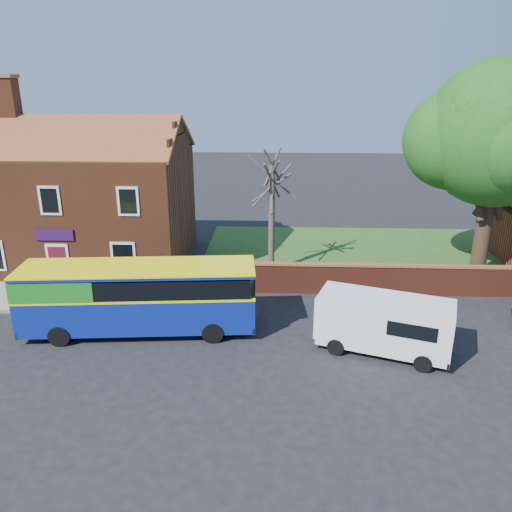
{
  "coord_description": "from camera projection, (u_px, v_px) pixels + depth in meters",
  "views": [
    {
      "loc": [
        4.47,
        -16.69,
        10.3
      ],
      "look_at": [
        3.53,
        5.0,
        2.66
      ],
      "focal_mm": 35.0,
      "sensor_mm": 36.0,
      "label": 1
    }
  ],
  "objects": [
    {
      "name": "kerb",
      "position": [
        31.0,
        312.0,
        23.36
      ],
      "size": [
        18.0,
        0.15,
        0.14
      ],
      "primitive_type": "cube",
      "color": "slate",
      "rests_on": "ground"
    },
    {
      "name": "bus",
      "position": [
        132.0,
        295.0,
        21.18
      ],
      "size": [
        10.01,
        3.34,
        3.0
      ],
      "rotation": [
        0.0,
        0.0,
        0.09
      ],
      "color": "navy",
      "rests_on": "ground"
    },
    {
      "name": "large_tree",
      "position": [
        498.0,
        138.0,
        25.48
      ],
      "size": [
        9.45,
        7.48,
        11.53
      ],
      "color": "black",
      "rests_on": "ground"
    },
    {
      "name": "van_near",
      "position": [
        384.0,
        322.0,
        19.73
      ],
      "size": [
        5.57,
        3.66,
        2.27
      ],
      "rotation": [
        0.0,
        0.0,
        -0.34
      ],
      "color": "white",
      "rests_on": "ground"
    },
    {
      "name": "pavement",
      "position": [
        47.0,
        297.0,
        25.01
      ],
      "size": [
        18.0,
        3.5,
        0.12
      ],
      "primitive_type": "cube",
      "color": "gray",
      "rests_on": "ground"
    },
    {
      "name": "shop_building",
      "position": [
        82.0,
        205.0,
        29.32
      ],
      "size": [
        12.3,
        8.13,
        10.5
      ],
      "color": "brown",
      "rests_on": "ground"
    },
    {
      "name": "ground",
      "position": [
        160.0,
        362.0,
        19.33
      ],
      "size": [
        120.0,
        120.0,
        0.0
      ],
      "primitive_type": "plane",
      "color": "black",
      "rests_on": "ground"
    },
    {
      "name": "boundary_wall",
      "position": [
        445.0,
        280.0,
        25.12
      ],
      "size": [
        22.0,
        0.38,
        1.6
      ],
      "color": "maroon",
      "rests_on": "ground"
    },
    {
      "name": "bare_tree",
      "position": [
        272.0,
        214.0,
        27.4
      ],
      "size": [
        2.48,
        2.95,
        6.61
      ],
      "color": "#4C4238",
      "rests_on": "ground"
    },
    {
      "name": "grass_strip",
      "position": [
        413.0,
        256.0,
        31.04
      ],
      "size": [
        26.0,
        12.0,
        0.04
      ],
      "primitive_type": "cube",
      "color": "#426B28",
      "rests_on": "ground"
    }
  ]
}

